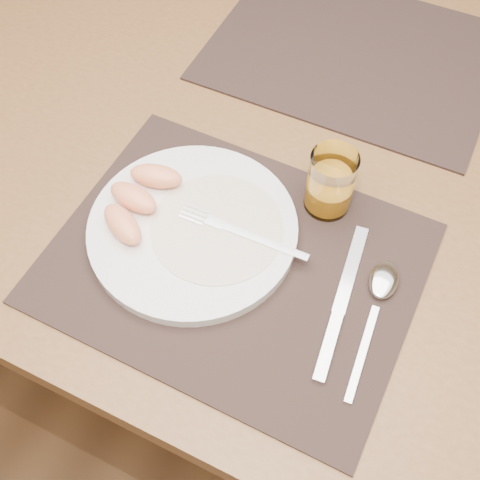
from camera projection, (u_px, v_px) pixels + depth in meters
name	position (u px, v px, depth m)	size (l,w,h in m)	color
ground	(270.00, 346.00, 1.50)	(5.00, 5.00, 0.00)	brown
table	(288.00, 178.00, 0.94)	(1.40, 0.90, 0.75)	brown
placemat_near	(234.00, 263.00, 0.76)	(0.45, 0.35, 0.00)	#2E211C
placemat_far	(354.00, 53.00, 0.97)	(0.45, 0.35, 0.00)	#2E211C
plate	(193.00, 229.00, 0.77)	(0.27, 0.27, 0.02)	white
plate_dressing	(217.00, 228.00, 0.76)	(0.17, 0.17, 0.00)	white
fork	(232.00, 229.00, 0.76)	(0.17, 0.02, 0.00)	silver
knife	(338.00, 313.00, 0.71)	(0.04, 0.22, 0.01)	silver
spoon	(381.00, 290.00, 0.73)	(0.04, 0.19, 0.01)	silver
juice_glass	(330.00, 185.00, 0.77)	(0.06, 0.06, 0.09)	white
grapefruit_wedges	(138.00, 199.00, 0.77)	(0.09, 0.14, 0.03)	#FF9A68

